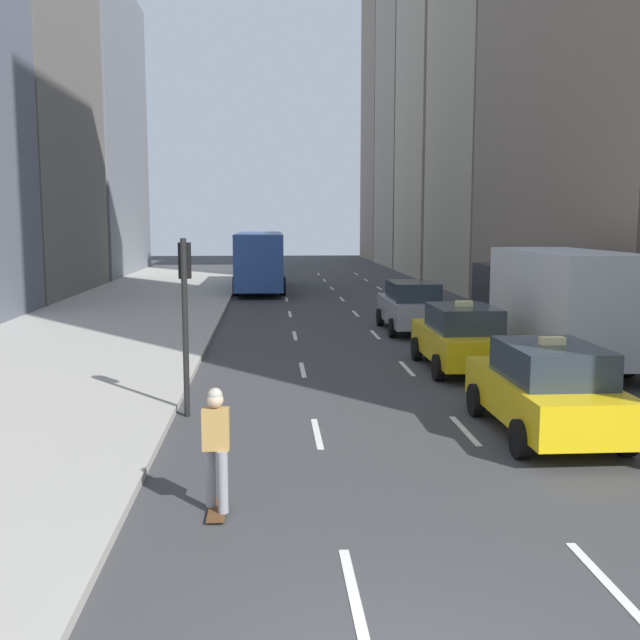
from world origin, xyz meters
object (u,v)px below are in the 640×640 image
sedan_black_near (411,306)px  skateboarder (216,445)px  taxi_second (461,337)px  box_truck (551,301)px  traffic_light_pole (185,298)px  taxi_lead (546,388)px  city_bus (259,259)px

sedan_black_near → skateboarder: 17.47m
taxi_second → box_truck: box_truck is taller
sedan_black_near → taxi_second: bearing=-90.0°
skateboarder → traffic_light_pole: size_ratio=0.48×
taxi_lead → traffic_light_pole: bearing=164.3°
city_bus → box_truck: (8.41, -22.70, -0.08)m
taxi_lead → box_truck: 7.72m
traffic_light_pole → box_truck: bearing=28.8°
sedan_black_near → taxi_lead: bearing=-90.0°
skateboarder → traffic_light_pole: (-0.96, 5.27, 1.45)m
taxi_lead → sedan_black_near: taxi_lead is taller
city_bus → skateboarder: (-0.18, -33.22, -0.82)m
taxi_lead → sedan_black_near: size_ratio=0.95×
city_bus → skateboarder: 33.23m
city_bus → traffic_light_pole: (-1.14, -27.95, 0.62)m
taxi_second → skateboarder: size_ratio=2.52×
taxi_lead → traffic_light_pole: size_ratio=1.22×
box_truck → taxi_second: bearing=-160.1°
taxi_lead → box_truck: size_ratio=0.52×
city_bus → taxi_lead: bearing=-79.4°
taxi_second → city_bus: city_bus is taller
traffic_light_pole → skateboarder: bearing=-79.7°
sedan_black_near → city_bus: bearing=108.5°
taxi_second → traffic_light_pole: (-6.75, -4.24, 1.53)m
taxi_second → city_bus: size_ratio=0.38×
taxi_lead → box_truck: box_truck is taller
box_truck → traffic_light_pole: 10.92m
city_bus → box_truck: size_ratio=1.38×
taxi_second → skateboarder: bearing=-121.4°
sedan_black_near → traffic_light_pole: size_ratio=1.28×
taxi_lead → taxi_second: 6.13m
box_truck → traffic_light_pole: bearing=-151.2°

